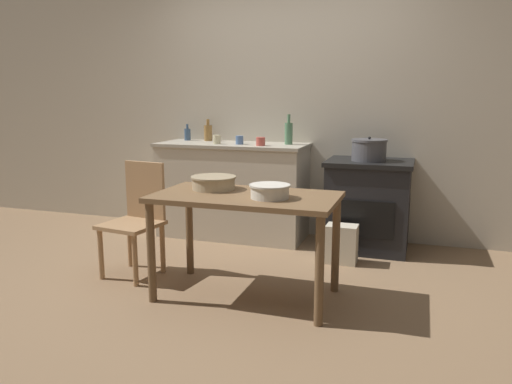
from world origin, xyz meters
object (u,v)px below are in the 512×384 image
Objects in this scene: stock_pot at (369,150)px; cup_center at (261,141)px; stove at (368,205)px; work_table at (246,209)px; mixing_bowl_small at (214,182)px; chair at (137,216)px; bottle_far_left at (187,134)px; cup_center_left at (217,140)px; mixing_bowl_large at (270,191)px; bottle_mid_left at (208,132)px; bottle_left at (289,133)px; cup_center_right at (240,140)px; flour_sack at (342,244)px.

stock_pot reaches higher than cup_center.
work_table is at bearing -115.63° from stove.
mixing_bowl_small is (-0.96, -1.30, 0.37)m from stove.
chair is at bearing 174.43° from mixing_bowl_small.
cup_center is (0.90, -0.31, -0.03)m from bottle_far_left.
cup_center_left reaches higher than mixing_bowl_small.
mixing_bowl_large reaches higher than work_table.
stove is 0.50m from stock_pot.
mixing_bowl_small reaches higher than stove.
bottle_mid_left is (-1.65, 0.22, 0.10)m from stock_pot.
mixing_bowl_large is (1.15, -0.24, 0.32)m from chair.
bottle_far_left is at bearing 127.35° from work_table.
bottle_left is at bearing 43.94° from cup_center.
stock_pot is 3.69× the size of cup_center_left.
bottle_left reaches higher than cup_center.
work_table is 1.49m from cup_center_right.
stock_pot is at bearing 44.22° from chair.
mixing_bowl_large is at bearing -20.20° from mixing_bowl_small.
chair is 1.52m from bottle_mid_left.
stock_pot is 1.66m from bottle_mid_left.
bottle_left is at bearing 14.77° from cup_center_left.
mixing_bowl_small is 1.75m from bottle_far_left.
flour_sack is (-0.16, -0.48, -0.25)m from stove.
bottle_mid_left is at bearing 172.25° from stock_pot.
mixing_bowl_large is 0.95× the size of bottle_left.
cup_center_left is 1.01× the size of cup_center.
mixing_bowl_small is 1.27m from cup_center_right.
bottle_far_left is at bearing -176.28° from bottle_mid_left.
bottle_mid_left is (-1.17, 1.66, 0.24)m from mixing_bowl_large.
bottle_far_left is 0.23m from bottle_mid_left.
work_table is at bearing -115.85° from stock_pot.
mixing_bowl_large is 3.21× the size of cup_center.
stock_pot is at bearing 53.15° from mixing_bowl_small.
cup_center is at bearing 110.44° from mixing_bowl_large.
work_table is 0.25m from mixing_bowl_large.
bottle_mid_left is (-0.70, 1.49, 0.24)m from mixing_bowl_small.
bottle_far_left is (-1.72, 0.65, 0.83)m from flour_sack.
flour_sack is 1.01× the size of mixing_bowl_small.
mixing_bowl_large is at bearing -79.49° from bottle_left.
chair is at bearing -109.82° from cup_center_right.
chair is 1.69m from flour_sack.
cup_center_left is 1.06× the size of cup_center_right.
bottle_far_left is (-0.24, 1.41, 0.53)m from chair.
bottle_left is at bearing 16.85° from cup_center_right.
flour_sack is 1.30m from mixing_bowl_small.
mixing_bowl_large is at bearing -69.56° from cup_center.
mixing_bowl_large is at bearing -55.24° from cup_center_left.
stock_pot is at bearing 64.15° from work_table.
cup_center_left is at bearing 87.62° from chair.
cup_center is (0.45, -0.03, -0.00)m from cup_center_left.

